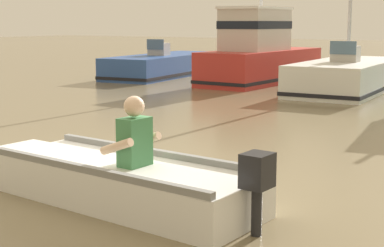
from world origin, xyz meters
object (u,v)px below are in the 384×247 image
(moored_boat_blue, at_px, (165,66))
(moored_boat_white, at_px, (348,77))
(moored_boat_red, at_px, (260,55))
(rowboat_with_person, at_px, (121,180))

(moored_boat_blue, xyz_separation_m, moored_boat_white, (7.25, -1.17, 0.05))
(moored_boat_blue, height_order, moored_boat_white, moored_boat_white)
(moored_boat_blue, height_order, moored_boat_red, moored_boat_red)
(rowboat_with_person, height_order, moored_boat_red, moored_boat_red)
(moored_boat_blue, relative_size, moored_boat_red, 1.14)
(moored_boat_blue, xyz_separation_m, moored_boat_red, (4.06, -0.41, 0.53))
(rowboat_with_person, distance_m, moored_boat_red, 13.20)
(rowboat_with_person, height_order, moored_boat_blue, moored_boat_blue)
(moored_boat_white, bearing_deg, rowboat_with_person, -83.97)
(rowboat_with_person, bearing_deg, moored_boat_white, 96.03)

